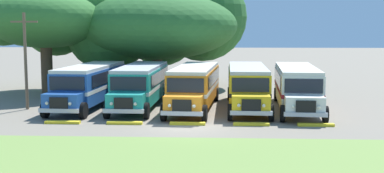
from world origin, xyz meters
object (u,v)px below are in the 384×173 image
Objects in this scene: parked_bus_slot_2 at (195,85)px; secondary_tree at (47,16)px; broad_shade_tree at (160,25)px; parked_bus_slot_4 at (297,85)px; parked_bus_slot_0 at (90,83)px; parked_bus_slot_1 at (141,84)px; utility_pole at (25,58)px; parked_bus_slot_3 at (247,85)px.

secondary_tree is (-12.73, 7.91, 4.79)m from parked_bus_slot_2.
broad_shade_tree is 9.79m from secondary_tree.
parked_bus_slot_4 is 0.91× the size of secondary_tree.
secondary_tree is at bearing -139.93° from parked_bus_slot_0.
parked_bus_slot_1 is at bearing -90.20° from broad_shade_tree.
parked_bus_slot_0 is at bearing -88.35° from parked_bus_slot_4.
utility_pole is at bearing -62.51° from parked_bus_slot_0.
parked_bus_slot_1 is 11.75m from broad_shade_tree.
utility_pole is at bearing -83.11° from parked_bus_slot_3.
broad_shade_tree reaches higher than utility_pole.
broad_shade_tree reaches higher than parked_bus_slot_4.
parked_bus_slot_1 is 3.80m from parked_bus_slot_2.
parked_bus_slot_3 is 18.61m from secondary_tree.
parked_bus_slot_3 is 1.69× the size of utility_pole.
parked_bus_slot_2 is at bearing -31.84° from secondary_tree.
parked_bus_slot_4 is at bearing 94.51° from parked_bus_slot_2.
parked_bus_slot_3 is at bearing 5.71° from utility_pole.
broad_shade_tree is (-7.29, 11.28, 4.12)m from parked_bus_slot_3.
broad_shade_tree reaches higher than parked_bus_slot_0.
parked_bus_slot_4 is (14.18, -0.58, 0.00)m from parked_bus_slot_0.
parked_bus_slot_0 and parked_bus_slot_3 have the same top height.
parked_bus_slot_0 is 14.19m from parked_bus_slot_4.
parked_bus_slot_0 and parked_bus_slot_4 have the same top height.
parked_bus_slot_3 is 14.05m from broad_shade_tree.
secondary_tree is at bearing -117.30° from parked_bus_slot_2.
parked_bus_slot_0 is at bearing -89.97° from parked_bus_slot_2.
broad_shade_tree is at bearing -133.77° from parked_bus_slot_4.
parked_bus_slot_4 is at bearing 91.29° from parked_bus_slot_0.
parked_bus_slot_0 and parked_bus_slot_1 have the same top height.
secondary_tree is (-8.98, 7.27, 4.79)m from parked_bus_slot_1.
utility_pole is (-11.15, -1.11, 1.87)m from parked_bus_slot_2.
broad_shade_tree is (3.61, 11.06, 4.12)m from parked_bus_slot_0.
broad_shade_tree is (0.04, 11.00, 4.12)m from parked_bus_slot_1.
parked_bus_slot_4 is at bearing 3.53° from utility_pole.
parked_bus_slot_4 is at bearing -21.99° from secondary_tree.
parked_bus_slot_3 is at bearing 89.24° from parked_bus_slot_1.
parked_bus_slot_3 is (3.58, 0.36, 0.00)m from parked_bus_slot_2.
parked_bus_slot_3 is 14.92m from utility_pole.
broad_shade_tree is at bearing -178.78° from parked_bus_slot_1.
parked_bus_slot_1 is 0.68× the size of broad_shade_tree.
utility_pole is at bearing -120.25° from broad_shade_tree.
parked_bus_slot_0 is at bearing -108.08° from broad_shade_tree.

